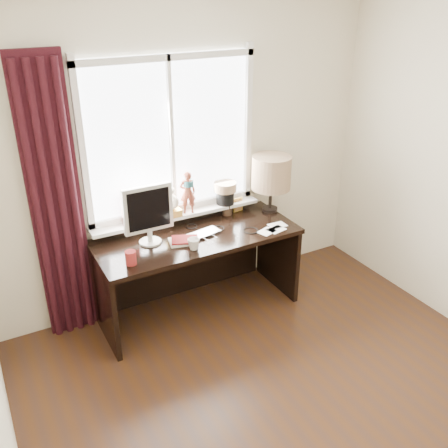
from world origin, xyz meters
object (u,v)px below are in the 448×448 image
red_cup (131,258)px  table_lamp (271,173)px  mug (194,244)px  laptop (203,234)px  desk (193,255)px  monitor (148,211)px

red_cup → table_lamp: 1.50m
mug → table_lamp: 1.03m
laptop → table_lamp: 0.85m
desk → table_lamp: 1.00m
table_lamp → desk: bearing=-178.5°
laptop → mug: 0.25m
table_lamp → red_cup: bearing=-167.6°
red_cup → laptop: bearing=13.8°
mug → laptop: bearing=47.1°
laptop → desk: bearing=96.3°
laptop → red_cup: (-0.67, -0.17, 0.04)m
mug → monitor: size_ratio=0.20×
monitor → table_lamp: size_ratio=0.94×
table_lamp → laptop: bearing=-169.0°
mug → table_lamp: size_ratio=0.18×
monitor → table_lamp: 1.19m
red_cup → desk: red_cup is taller
laptop → desk: (-0.04, 0.13, -0.26)m
laptop → table_lamp: table_lamp is taller
desk → mug: bearing=-112.6°
mug → monitor: (-0.26, 0.26, 0.23)m
laptop → table_lamp: bearing=0.7°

